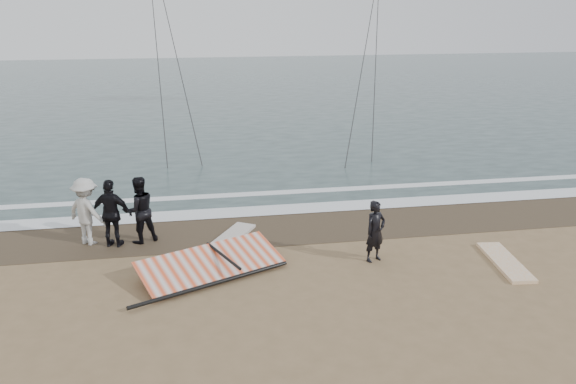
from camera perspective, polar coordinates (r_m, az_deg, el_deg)
name	(u,v)px	position (r m, az deg, el deg)	size (l,w,h in m)	color
ground	(349,299)	(12.90, 6.26, -10.78)	(120.00, 120.00, 0.00)	#8C704C
sea	(235,89)	(44.35, -5.40, 10.39)	(120.00, 54.00, 0.02)	#233838
wet_sand	(309,225)	(16.84, 2.16, -3.37)	(120.00, 2.80, 0.01)	#4C3D2B
foam_near	(300,208)	(18.12, 1.27, -1.67)	(120.00, 0.90, 0.01)	white
foam_far	(291,192)	(19.69, 0.34, 0.02)	(120.00, 0.45, 0.01)	white
man_main	(375,231)	(14.47, 8.86, -3.96)	(0.59, 0.39, 1.62)	black
board_white	(505,262)	(15.47, 21.19, -6.63)	(0.63, 2.26, 0.09)	white
board_cream	(229,239)	(15.87, -5.97, -4.73)	(0.60, 2.25, 0.09)	beige
trio_cluster	(110,212)	(15.99, -17.62, -1.90)	(2.66, 1.32, 1.90)	black
sail_rig	(208,264)	(14.14, -8.09, -7.22)	(3.76, 2.98, 0.49)	black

